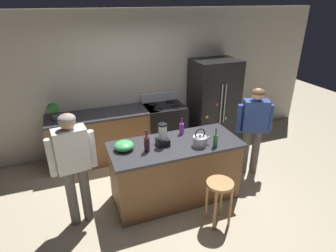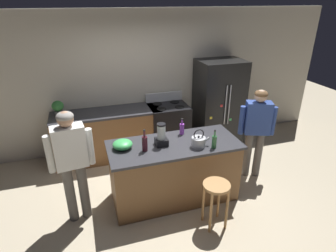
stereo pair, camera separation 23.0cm
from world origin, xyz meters
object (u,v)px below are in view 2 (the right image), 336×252
at_px(refrigerator, 218,103).
at_px(person_by_island_left, 71,158).
at_px(bar_stool, 216,194).
at_px(blender_appliance, 161,136).
at_px(bottle_olive_oil, 214,141).
at_px(tea_kettle, 199,142).
at_px(person_by_sink_right, 257,126).
at_px(potted_plant, 58,108).
at_px(kitchen_island, 174,171).
at_px(mixing_bowl, 123,144).
at_px(bottle_soda, 182,128).
at_px(bottle_wine, 145,143).
at_px(stove_range, 168,127).

xyz_separation_m(refrigerator, person_by_island_left, (-2.88, -1.53, 0.10)).
relative_size(bar_stool, blender_appliance, 2.01).
distance_m(blender_appliance, bottle_olive_oil, 0.74).
xyz_separation_m(bottle_olive_oil, tea_kettle, (-0.19, 0.10, -0.02)).
distance_m(refrigerator, person_by_sink_right, 1.33).
height_order(potted_plant, blender_appliance, blender_appliance).
height_order(kitchen_island, refrigerator, refrigerator).
bearing_deg(person_by_island_left, mixing_bowl, 9.42).
xyz_separation_m(blender_appliance, bottle_olive_oil, (0.68, -0.30, -0.04)).
relative_size(refrigerator, bottle_soda, 6.88).
height_order(kitchen_island, bottle_wine, bottle_wine).
distance_m(bottle_wine, tea_kettle, 0.76).
height_order(bottle_soda, mixing_bowl, bottle_soda).
xyz_separation_m(person_by_sink_right, potted_plant, (-3.10, 1.38, 0.17)).
distance_m(kitchen_island, stove_range, 1.57).
relative_size(person_by_sink_right, bar_stool, 2.33).
relative_size(blender_appliance, mixing_bowl, 1.20).
height_order(person_by_island_left, tea_kettle, person_by_island_left).
bearing_deg(bottle_soda, person_by_island_left, -169.71).
height_order(kitchen_island, blender_appliance, blender_appliance).
xyz_separation_m(refrigerator, tea_kettle, (-1.17, -1.68, 0.14)).
relative_size(refrigerator, bar_stool, 2.64).
distance_m(refrigerator, mixing_bowl, 2.62).
relative_size(bar_stool, bottle_soda, 2.61).
bearing_deg(bottle_wine, blender_appliance, 18.51).
xyz_separation_m(kitchen_island, stove_range, (0.39, 1.52, 0.01)).
height_order(bar_stool, potted_plant, potted_plant).
height_order(blender_appliance, bottle_olive_oil, blender_appliance).
distance_m(stove_range, tea_kettle, 1.79).
xyz_separation_m(bar_stool, bottle_olive_oil, (0.15, 0.45, 0.52)).
bearing_deg(mixing_bowl, bottle_wine, -28.72).
height_order(refrigerator, bottle_soda, refrigerator).
xyz_separation_m(stove_range, bottle_olive_oil, (0.10, -1.81, 0.56)).
bearing_deg(stove_range, person_by_island_left, -139.33).
bearing_deg(tea_kettle, kitchen_island, 148.92).
xyz_separation_m(potted_plant, bottle_olive_oil, (2.10, -1.83, -0.07)).
distance_m(refrigerator, bottle_wine, 2.48).
xyz_separation_m(person_by_island_left, bar_stool, (1.75, -0.70, -0.46)).
relative_size(bottle_olive_oil, tea_kettle, 1.00).
bearing_deg(blender_appliance, bottle_soda, 31.77).
relative_size(bottle_soda, mixing_bowl, 0.93).
bearing_deg(kitchen_island, refrigerator, 45.57).
bearing_deg(bottle_olive_oil, mixing_bowl, 163.11).
bearing_deg(bottle_soda, blender_appliance, -148.23).
xyz_separation_m(blender_appliance, mixing_bowl, (-0.54, 0.07, -0.08)).
bearing_deg(bottle_olive_oil, potted_plant, 138.84).
relative_size(kitchen_island, bar_stool, 2.87).
bearing_deg(bottle_soda, potted_plant, 144.89).
xyz_separation_m(refrigerator, blender_appliance, (-1.66, -1.48, 0.20)).
bearing_deg(bottle_soda, stove_range, 81.92).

